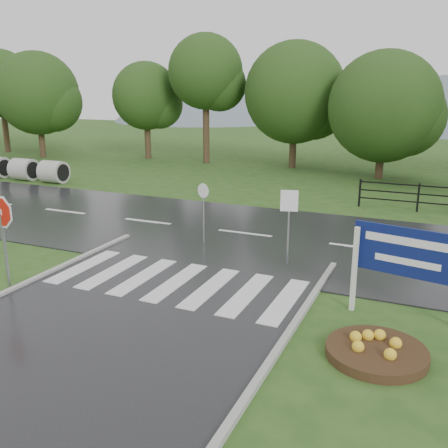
% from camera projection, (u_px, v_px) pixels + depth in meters
% --- Properties ---
extents(ground, '(120.00, 120.00, 0.00)m').
position_uv_depth(ground, '(38.00, 383.00, 8.77)').
color(ground, '#2A4D19').
rests_on(ground, ground).
extents(main_road, '(90.00, 8.00, 0.04)m').
position_uv_depth(main_road, '(245.00, 234.00, 17.60)').
color(main_road, black).
rests_on(main_road, ground).
extents(crosswalk, '(6.50, 2.80, 0.02)m').
position_uv_depth(crosswalk, '(176.00, 282.00, 13.17)').
color(crosswalk, silver).
rests_on(crosswalk, ground).
extents(hills, '(102.00, 48.00, 48.00)m').
position_uv_depth(hills, '(412.00, 241.00, 68.96)').
color(hills, slate).
rests_on(hills, ground).
extents(treeline, '(83.20, 5.20, 10.00)m').
position_uv_depth(treeline, '(346.00, 175.00, 29.58)').
color(treeline, '#1E3D12').
rests_on(treeline, ground).
extents(culvert_pipes, '(7.60, 1.20, 1.20)m').
position_uv_depth(culvert_pipes, '(10.00, 168.00, 28.12)').
color(culvert_pipes, '#9E9B93').
rests_on(culvert_pipes, ground).
extents(stop_sign, '(1.15, 0.14, 2.59)m').
position_uv_depth(stop_sign, '(1.00, 220.00, 12.54)').
color(stop_sign, '#939399').
rests_on(stop_sign, ground).
extents(estate_billboard, '(2.38, 0.55, 2.11)m').
position_uv_depth(estate_billboard, '(407.00, 257.00, 10.85)').
color(estate_billboard, silver).
rests_on(estate_billboard, ground).
extents(flower_bed, '(1.94, 1.94, 0.39)m').
position_uv_depth(flower_bed, '(377.00, 350.00, 9.59)').
color(flower_bed, '#332111').
rests_on(flower_bed, ground).
extents(reg_sign_small, '(0.49, 0.14, 2.25)m').
position_uv_depth(reg_sign_small, '(289.00, 213.00, 14.11)').
color(reg_sign_small, '#939399').
rests_on(reg_sign_small, ground).
extents(reg_sign_round, '(0.46, 0.18, 2.05)m').
position_uv_depth(reg_sign_round, '(203.00, 206.00, 16.17)').
color(reg_sign_round, '#939399').
rests_on(reg_sign_round, ground).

